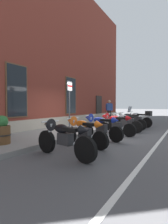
{
  "coord_description": "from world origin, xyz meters",
  "views": [
    {
      "loc": [
        -7.92,
        -4.14,
        1.41
      ],
      "look_at": [
        0.58,
        0.82,
        1.06
      ],
      "focal_mm": 28.61,
      "sensor_mm": 36.0,
      "label": 1
    }
  ],
  "objects": [
    {
      "name": "pedestrian_blue_top",
      "position": [
        6.12,
        1.6,
        1.13
      ],
      "size": [
        0.42,
        0.6,
        1.73
      ],
      "color": "black",
      "rests_on": "sidewalk"
    },
    {
      "name": "motorcycle_black_sport",
      "position": [
        -4.03,
        -1.17,
        0.56
      ],
      "size": [
        0.7,
        2.18,
        1.03
      ],
      "color": "black",
      "rests_on": "ground_plane"
    },
    {
      "name": "ground_plane",
      "position": [
        0.0,
        0.0,
        0.0
      ],
      "size": [
        140.0,
        140.0,
        0.0
      ],
      "primitive_type": "plane",
      "color": "#4C4C4F"
    },
    {
      "name": "motorcycle_red_sport",
      "position": [
        0.1,
        -1.14,
        0.58
      ],
      "size": [
        0.68,
        2.01,
        1.07
      ],
      "color": "black",
      "rests_on": "ground_plane"
    },
    {
      "name": "parking_sign",
      "position": [
        -0.94,
        0.73,
        1.73
      ],
      "size": [
        0.36,
        0.07,
        2.44
      ],
      "color": "#4C4C51",
      "rests_on": "sidewalk"
    },
    {
      "name": "motorcycle_black_naked",
      "position": [
        2.53,
        -1.14,
        0.49
      ],
      "size": [
        0.62,
        2.05,
        1.01
      ],
      "color": "black",
      "rests_on": "ground_plane"
    },
    {
      "name": "motorcycle_grey_naked",
      "position": [
        1.37,
        -1.2,
        0.49
      ],
      "size": [
        0.73,
        2.01,
        0.99
      ],
      "color": "black",
      "rests_on": "ground_plane"
    },
    {
      "name": "lane_stripe",
      "position": [
        0.0,
        -3.2,
        0.0
      ],
      "size": [
        28.36,
        0.12,
        0.01
      ],
      "primitive_type": "cube",
      "color": "silver",
      "rests_on": "ground_plane"
    },
    {
      "name": "motorcycle_silver_touring",
      "position": [
        4.01,
        -1.35,
        0.56
      ],
      "size": [
        0.83,
        1.99,
        1.36
      ],
      "color": "black",
      "rests_on": "ground_plane"
    },
    {
      "name": "brick_pub_facade",
      "position": [
        -0.0,
        5.41,
        5.13
      ],
      "size": [
        22.36,
        5.21,
        10.28
      ],
      "color": "maroon",
      "rests_on": "ground_plane"
    },
    {
      "name": "motorcycle_blue_sport",
      "position": [
        -1.24,
        -0.97,
        0.58
      ],
      "size": [
        0.74,
        2.09,
        1.06
      ],
      "color": "black",
      "rests_on": "ground_plane"
    },
    {
      "name": "sidewalk",
      "position": [
        0.0,
        1.43,
        0.08
      ],
      "size": [
        28.36,
        2.86,
        0.15
      ],
      "primitive_type": "cube",
      "color": "slate",
      "rests_on": "ground_plane"
    },
    {
      "name": "barrel_planter",
      "position": [
        -4.26,
        1.1,
        0.57
      ],
      "size": [
        0.55,
        0.55,
        0.93
      ],
      "color": "brown",
      "rests_on": "sidewalk"
    },
    {
      "name": "motorcycle_orange_sport",
      "position": [
        -2.63,
        -0.97,
        0.56
      ],
      "size": [
        0.74,
        2.03,
        1.03
      ],
      "color": "black",
      "rests_on": "ground_plane"
    }
  ]
}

